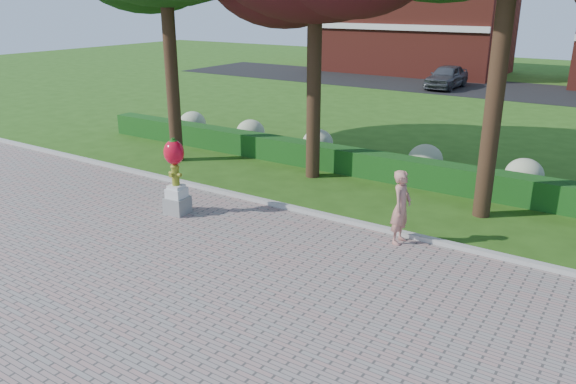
% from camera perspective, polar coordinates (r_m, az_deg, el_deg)
% --- Properties ---
extents(ground, '(100.00, 100.00, 0.00)m').
position_cam_1_polar(ground, '(12.45, -3.92, -6.85)').
color(ground, '#285014').
rests_on(ground, ground).
extents(walkway, '(40.00, 14.00, 0.04)m').
position_cam_1_polar(walkway, '(9.99, -18.40, -14.82)').
color(walkway, gray).
rests_on(walkway, ground).
extents(curb, '(40.00, 0.18, 0.15)m').
position_cam_1_polar(curb, '(14.70, 3.15, -2.32)').
color(curb, '#ADADA5').
rests_on(curb, ground).
extents(lawn_hedge, '(24.00, 0.70, 0.80)m').
position_cam_1_polar(lawn_hedge, '(17.99, 9.65, 2.55)').
color(lawn_hedge, '#164814').
rests_on(lawn_hedge, ground).
extents(hydrangea_row, '(20.10, 1.10, 0.99)m').
position_cam_1_polar(hydrangea_row, '(18.64, 12.54, 3.42)').
color(hydrangea_row, '#BBC798').
rests_on(hydrangea_row, ground).
extents(street, '(50.00, 8.00, 0.02)m').
position_cam_1_polar(street, '(37.87, 22.97, 9.36)').
color(street, black).
rests_on(street, ground).
extents(building_left, '(14.00, 8.00, 7.00)m').
position_cam_1_polar(building_left, '(46.09, 12.46, 16.24)').
color(building_left, maroon).
rests_on(building_left, ground).
extents(hydrant_sculpture, '(0.60, 0.60, 2.04)m').
position_cam_1_polar(hydrant_sculpture, '(14.83, -11.38, 1.79)').
color(hydrant_sculpture, gray).
rests_on(hydrant_sculpture, walkway).
extents(woman, '(0.43, 0.65, 1.75)m').
position_cam_1_polar(woman, '(13.09, 11.43, -1.51)').
color(woman, tan).
rests_on(woman, walkway).
extents(parked_car, '(1.82, 4.33, 1.46)m').
position_cam_1_polar(parked_car, '(37.62, 15.81, 11.22)').
color(parked_car, '#414449').
rests_on(parked_car, street).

